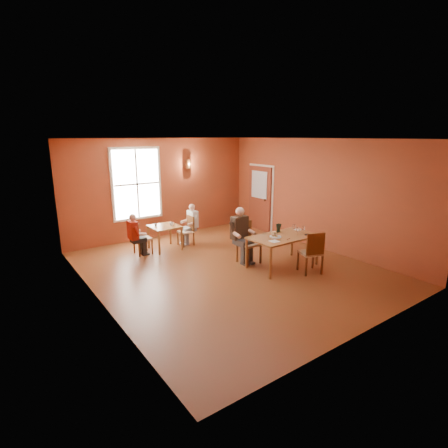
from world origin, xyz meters
TOP-DOWN VIEW (x-y plane):
  - ground at (0.00, 0.00)m, footprint 6.00×7.00m
  - wall_back at (0.00, 3.50)m, footprint 6.00×0.04m
  - wall_front at (0.00, -3.50)m, footprint 6.00×0.04m
  - wall_left at (-3.00, 0.00)m, footprint 0.04×7.00m
  - wall_right at (3.00, 0.00)m, footprint 0.04×7.00m
  - ceiling at (0.00, 0.00)m, footprint 6.00×7.00m
  - window at (-0.80, 3.45)m, footprint 1.36×0.10m
  - door at (2.94, 2.30)m, footprint 0.12×1.04m
  - wall_sconce at (0.90, 3.40)m, footprint 0.16×0.16m
  - main_table at (1.14, -0.62)m, footprint 1.62×0.91m
  - chair_diner_main at (0.64, 0.03)m, footprint 0.45×0.45m
  - diner_main at (0.64, 0.00)m, footprint 0.53×0.53m
  - chair_empty at (1.38, -1.26)m, footprint 0.56×0.56m
  - plate_food at (0.92, -0.58)m, footprint 0.37×0.37m
  - sandwich at (0.92, -0.54)m, footprint 0.09×0.09m
  - goblet_a at (1.59, -0.53)m, footprint 0.10×0.10m
  - goblet_b at (1.71, -0.73)m, footprint 0.10×0.10m
  - goblet_c at (1.47, -0.77)m, footprint 0.09×0.09m
  - menu_stand at (1.28, -0.32)m, footprint 0.14×0.09m
  - knife at (1.06, -0.87)m, footprint 0.19×0.10m
  - napkin at (0.66, -0.82)m, footprint 0.21×0.21m
  - side_plate at (1.84, -0.43)m, footprint 0.20×0.20m
  - sunglasses at (1.68, -0.88)m, footprint 0.15×0.06m
  - second_table at (-0.57, 2.20)m, footprint 0.76×0.76m
  - chair_diner_white at (0.08, 2.20)m, footprint 0.37×0.37m
  - diner_white at (0.11, 2.20)m, footprint 0.45×0.45m
  - chair_diner_maroon at (-1.22, 2.20)m, footprint 0.40×0.40m
  - diner_maroon at (-1.25, 2.20)m, footprint 0.44×0.44m
  - cup_a at (-0.40, 2.12)m, footprint 0.13×0.13m
  - cup_b at (-0.79, 2.30)m, footprint 0.11×0.11m

SIDE VIEW (x-z plane):
  - ground at x=0.00m, z-range -0.01..0.01m
  - second_table at x=-0.57m, z-range 0.00..0.67m
  - main_table at x=1.14m, z-range 0.00..0.76m
  - chair_diner_white at x=0.08m, z-range 0.00..0.84m
  - chair_diner_maroon at x=-1.22m, z-range 0.00..0.89m
  - chair_empty at x=1.38m, z-range 0.00..0.99m
  - chair_diner_main at x=0.64m, z-range 0.00..1.02m
  - diner_maroon at x=-1.25m, z-range 0.00..1.10m
  - diner_white at x=0.11m, z-range 0.00..1.12m
  - diner_main at x=0.64m, z-range 0.00..1.33m
  - cup_b at x=-0.79m, z-range 0.67..0.75m
  - cup_a at x=-0.40m, z-range 0.67..0.76m
  - knife at x=1.06m, z-range 0.76..0.76m
  - napkin at x=0.66m, z-range 0.76..0.77m
  - side_plate at x=1.84m, z-range 0.76..0.77m
  - sunglasses at x=1.68m, z-range 0.76..0.78m
  - plate_food at x=0.92m, z-range 0.76..0.80m
  - sandwich at x=0.92m, z-range 0.76..0.87m
  - goblet_b at x=1.71m, z-range 0.76..0.95m
  - goblet_a at x=1.59m, z-range 0.76..0.96m
  - goblet_c at x=1.47m, z-range 0.76..0.96m
  - menu_stand at x=1.28m, z-range 0.76..0.97m
  - door at x=2.94m, z-range 0.00..2.10m
  - wall_back at x=0.00m, z-range 0.00..3.00m
  - wall_front at x=0.00m, z-range 0.00..3.00m
  - wall_left at x=-3.00m, z-range 0.00..3.00m
  - wall_right at x=3.00m, z-range 0.00..3.00m
  - window at x=-0.80m, z-range 0.72..2.68m
  - wall_sconce at x=0.90m, z-range 2.06..2.34m
  - ceiling at x=0.00m, z-range 2.98..3.02m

